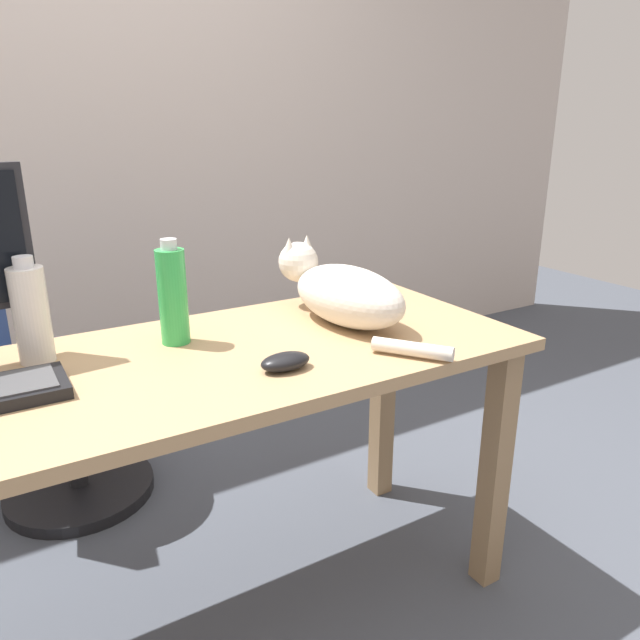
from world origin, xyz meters
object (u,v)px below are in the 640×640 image
at_px(water_bottle, 173,295).
at_px(spray_bottle, 31,314).
at_px(office_chair, 49,394).
at_px(cat, 343,292).
at_px(computer_mouse, 285,361).

height_order(water_bottle, spray_bottle, water_bottle).
bearing_deg(office_chair, water_bottle, -69.71).
relative_size(water_bottle, spray_bottle, 1.06).
relative_size(office_chair, cat, 1.48).
height_order(office_chair, cat, cat).
xyz_separation_m(office_chair, water_bottle, (0.24, -0.64, 0.45)).
bearing_deg(spray_bottle, office_chair, 84.52).
distance_m(office_chair, spray_bottle, 0.74).
bearing_deg(water_bottle, computer_mouse, -62.52).
height_order(cat, computer_mouse, cat).
relative_size(office_chair, computer_mouse, 8.21).
distance_m(computer_mouse, water_bottle, 0.33).
bearing_deg(cat, office_chair, 132.53).
bearing_deg(computer_mouse, water_bottle, 117.48).
bearing_deg(cat, water_bottle, 169.97).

